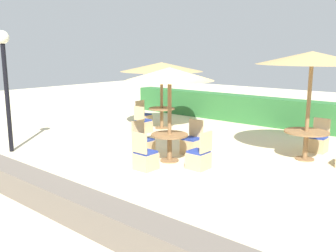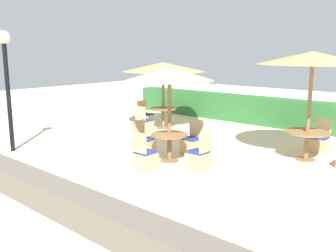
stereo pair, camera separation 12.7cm
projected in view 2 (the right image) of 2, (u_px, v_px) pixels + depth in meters
The scene contains 17 objects.
ground_plane at pixel (152, 165), 9.28m from camera, with size 40.00×40.00×0.00m, color beige.
hedge_row at pixel (272, 112), 14.01m from camera, with size 13.00×0.70×1.05m, color #2D6B33.
stone_border at pixel (39, 190), 6.97m from camera, with size 10.00×0.56×0.50m, color #6B6056.
lamp_post at pixel (6, 67), 10.14m from camera, with size 0.36×0.36×3.32m.
parasol_center at pixel (170, 74), 9.20m from camera, with size 2.20×2.20×2.39m.
round_table_center at pixel (169, 141), 9.53m from camera, with size 0.95×0.95×0.71m.
patio_chair_center_west at pixel (144, 145), 10.17m from camera, with size 0.46×0.46×0.93m.
patio_chair_center_south at pixel (145, 159), 8.90m from camera, with size 0.46×0.46×0.93m.
patio_chair_center_north at pixel (192, 144), 10.27m from camera, with size 0.46×0.46×0.93m.
patio_chair_center_east at pixel (199, 158), 8.94m from camera, with size 0.46×0.46×0.93m.
parasol_back_left at pixel (163, 67), 13.25m from camera, with size 2.94×2.94×2.38m.
round_table_back_left at pixel (163, 113), 13.57m from camera, with size 0.94×0.94×0.74m.
patio_chair_back_left_south at pixel (145, 125), 12.94m from camera, with size 0.46×0.46×0.93m.
patio_chair_back_left_west at pixel (145, 118), 14.18m from camera, with size 0.46×0.46×0.93m.
parasol_back_right at pixel (313, 58), 9.21m from camera, with size 2.76×2.76×2.78m.
round_table_back_right at pixel (307, 137), 9.60m from camera, with size 1.13×1.13×0.76m.
patio_chair_back_right_north at pixel (319, 143), 10.41m from camera, with size 0.46×0.46×0.93m.
Camera 2 is at (6.16, -6.45, 2.80)m, focal length 40.00 mm.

